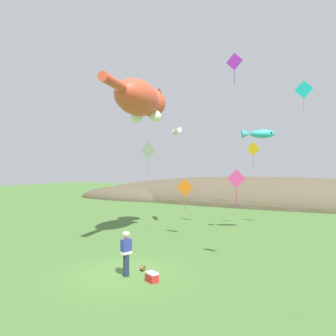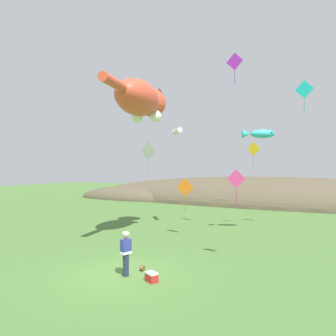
% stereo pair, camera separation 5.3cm
% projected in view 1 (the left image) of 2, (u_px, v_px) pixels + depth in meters
% --- Properties ---
extents(ground_plane, '(120.00, 120.00, 0.00)m').
position_uv_depth(ground_plane, '(122.00, 274.00, 13.32)').
color(ground_plane, '#477033').
extents(distant_hill_ridge, '(51.17, 14.86, 6.31)m').
position_uv_depth(distant_hill_ridge, '(256.00, 202.00, 40.23)').
color(distant_hill_ridge, brown).
rests_on(distant_hill_ridge, ground).
extents(festival_attendant, '(0.37, 0.48, 1.77)m').
position_uv_depth(festival_attendant, '(126.00, 252.00, 13.01)').
color(festival_attendant, '#232D47').
rests_on(festival_attendant, ground).
extents(kite_spool, '(0.14, 0.23, 0.23)m').
position_uv_depth(kite_spool, '(143.00, 268.00, 13.65)').
color(kite_spool, olive).
rests_on(kite_spool, ground).
extents(picnic_cooler, '(0.58, 0.51, 0.36)m').
position_uv_depth(picnic_cooler, '(152.00, 277.00, 12.37)').
color(picnic_cooler, red).
rests_on(picnic_cooler, ground).
extents(kite_giant_cat, '(3.23, 8.22, 2.53)m').
position_uv_depth(kite_giant_cat, '(141.00, 100.00, 20.54)').
color(kite_giant_cat, '#E04C33').
extents(kite_fish_windsock, '(2.13, 1.37, 0.64)m').
position_uv_depth(kite_fish_windsock, '(259.00, 134.00, 20.89)').
color(kite_fish_windsock, '#33B2CC').
extents(kite_tube_streamer, '(1.43, 1.71, 0.44)m').
position_uv_depth(kite_tube_streamer, '(177.00, 131.00, 23.86)').
color(kite_tube_streamer, white).
extents(kite_diamond_gold, '(0.98, 0.32, 1.92)m').
position_uv_depth(kite_diamond_gold, '(253.00, 149.00, 23.35)').
color(kite_diamond_gold, yellow).
extents(kite_diamond_pink, '(0.86, 0.08, 1.76)m').
position_uv_depth(kite_diamond_pink, '(236.00, 179.00, 15.01)').
color(kite_diamond_pink, '#E53F8C').
extents(kite_diamond_white, '(1.42, 0.17, 2.32)m').
position_uv_depth(kite_diamond_white, '(148.00, 151.00, 24.83)').
color(kite_diamond_white, white).
extents(kite_diamond_teal, '(1.21, 0.18, 2.11)m').
position_uv_depth(kite_diamond_teal, '(304.00, 90.00, 21.62)').
color(kite_diamond_teal, '#19BFBF').
extents(kite_diamond_violet, '(1.13, 0.13, 2.03)m').
position_uv_depth(kite_diamond_violet, '(234.00, 62.00, 20.98)').
color(kite_diamond_violet, purple).
extents(kite_diamond_orange, '(1.17, 0.06, 2.07)m').
position_uv_depth(kite_diamond_orange, '(185.00, 188.00, 20.48)').
color(kite_diamond_orange, orange).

